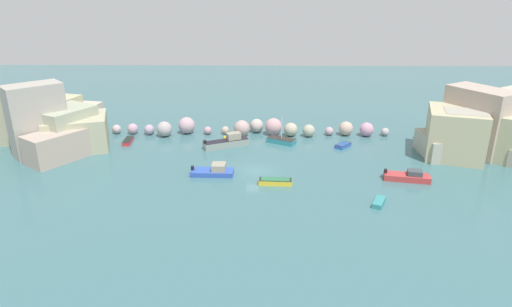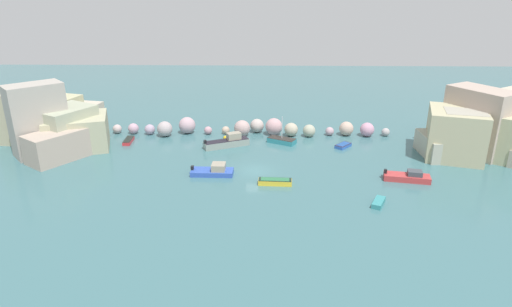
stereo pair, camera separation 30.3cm
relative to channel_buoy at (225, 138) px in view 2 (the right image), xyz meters
The scene contains 13 objects.
cove_water 13.13m from the channel_buoy, 67.61° to the right, with size 160.00×160.00×0.00m, color #3D6A70.
cliff_headland_left 25.99m from the channel_buoy, behind, with size 18.13×19.87×10.20m.
cliff_headland_right 37.45m from the channel_buoy, ahead, with size 20.03×16.00×9.42m.
rock_breakwater 4.84m from the channel_buoy, 33.89° to the left, with size 45.16×4.73×2.76m.
channel_buoy is the anchor object (origin of this frame).
moored_boat_0 13.53m from the channel_buoy, 91.48° to the right, with size 5.47×2.33×1.51m.
moored_boat_1 28.66m from the channel_buoy, 48.57° to the right, with size 2.08×2.85×0.55m.
moored_boat_2 28.35m from the channel_buoy, 31.59° to the right, with size 5.83×2.85×1.39m.
moored_boat_3 3.05m from the channel_buoy, 78.76° to the right, with size 6.96×4.35×2.06m.
moored_boat_4 18.25m from the channel_buoy, ahead, with size 2.79×2.91×0.53m.
moored_boat_5 15.02m from the channel_buoy, behind, with size 1.29×3.46×0.57m.
moored_boat_6 8.90m from the channel_buoy, ahead, with size 4.61×3.60×4.24m.
moored_boat_7 18.02m from the channel_buoy, 65.36° to the right, with size 4.15×1.43×0.71m.
Camera 2 is at (1.26, -53.98, 23.14)m, focal length 31.24 mm.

